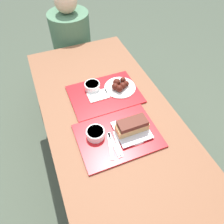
# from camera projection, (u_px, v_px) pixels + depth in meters

# --- Properties ---
(ground_plane) EXTENTS (12.00, 12.00, 0.00)m
(ground_plane) POSITION_uv_depth(u_px,v_px,m) (112.00, 171.00, 1.89)
(ground_plane) COLOR #424C3D
(picnic_table) EXTENTS (0.79, 1.72, 0.74)m
(picnic_table) POSITION_uv_depth(u_px,v_px,m) (112.00, 127.00, 1.41)
(picnic_table) COLOR brown
(picnic_table) RESTS_ON ground_plane
(picnic_bench_far) EXTENTS (0.75, 0.28, 0.45)m
(picnic_bench_far) POSITION_uv_depth(u_px,v_px,m) (73.00, 65.00, 2.27)
(picnic_bench_far) COLOR brown
(picnic_bench_far) RESTS_ON ground_plane
(tray_near) EXTENTS (0.46, 0.34, 0.01)m
(tray_near) POSITION_uv_depth(u_px,v_px,m) (118.00, 136.00, 1.24)
(tray_near) COLOR #B21419
(tray_near) RESTS_ON picnic_table
(tray_far) EXTENTS (0.46, 0.34, 0.01)m
(tray_far) POSITION_uv_depth(u_px,v_px,m) (105.00, 94.00, 1.46)
(tray_far) COLOR #B21419
(tray_far) RESTS_ON picnic_table
(bowl_coleslaw_near) EXTENTS (0.10, 0.10, 0.05)m
(bowl_coleslaw_near) POSITION_uv_depth(u_px,v_px,m) (95.00, 133.00, 1.21)
(bowl_coleslaw_near) COLOR white
(bowl_coleslaw_near) RESTS_ON tray_near
(brisket_sandwich_plate) EXTENTS (0.20, 0.20, 0.09)m
(brisket_sandwich_plate) POSITION_uv_depth(u_px,v_px,m) (132.00, 127.00, 1.23)
(brisket_sandwich_plate) COLOR white
(brisket_sandwich_plate) RESTS_ON tray_near
(plastic_fork_near) EXTENTS (0.02, 0.17, 0.00)m
(plastic_fork_near) POSITION_uv_depth(u_px,v_px,m) (114.00, 145.00, 1.19)
(plastic_fork_near) COLOR white
(plastic_fork_near) RESTS_ON tray_near
(plastic_knife_near) EXTENTS (0.04, 0.17, 0.00)m
(plastic_knife_near) POSITION_uv_depth(u_px,v_px,m) (118.00, 143.00, 1.20)
(plastic_knife_near) COLOR white
(plastic_knife_near) RESTS_ON tray_near
(plastic_spoon_near) EXTENTS (0.06, 0.17, 0.00)m
(plastic_spoon_near) POSITION_uv_depth(u_px,v_px,m) (110.00, 146.00, 1.19)
(plastic_spoon_near) COLOR white
(plastic_spoon_near) RESTS_ON tray_near
(condiment_packet) EXTENTS (0.04, 0.03, 0.01)m
(condiment_packet) POSITION_uv_depth(u_px,v_px,m) (115.00, 124.00, 1.28)
(condiment_packet) COLOR #A59E93
(condiment_packet) RESTS_ON tray_near
(bowl_coleslaw_far) EXTENTS (0.10, 0.10, 0.05)m
(bowl_coleslaw_far) POSITION_uv_depth(u_px,v_px,m) (92.00, 86.00, 1.47)
(bowl_coleslaw_far) COLOR white
(bowl_coleslaw_far) RESTS_ON tray_far
(wings_plate_far) EXTENTS (0.21, 0.21, 0.06)m
(wings_plate_far) POSITION_uv_depth(u_px,v_px,m) (120.00, 86.00, 1.48)
(wings_plate_far) COLOR white
(wings_plate_far) RESTS_ON tray_far
(napkin_far) EXTENTS (0.13, 0.09, 0.01)m
(napkin_far) POSITION_uv_depth(u_px,v_px,m) (98.00, 96.00, 1.44)
(napkin_far) COLOR white
(napkin_far) RESTS_ON tray_far
(person_seated_across) EXTENTS (0.36, 0.36, 0.66)m
(person_seated_across) POSITION_uv_depth(u_px,v_px,m) (71.00, 34.00, 2.02)
(person_seated_across) COLOR #477051
(person_seated_across) RESTS_ON picnic_bench_far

